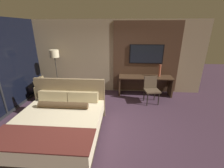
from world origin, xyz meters
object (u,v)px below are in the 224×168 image
(desk, at_px, (145,82))
(desk_chair, at_px, (151,87))
(armchair_by_window, at_px, (48,91))
(floor_lamp, at_px, (55,57))
(vase_tall, at_px, (160,71))
(bed, at_px, (59,124))
(tv, at_px, (146,54))

(desk, relative_size, desk_chair, 2.21)
(armchair_by_window, relative_size, floor_lamp, 0.49)
(armchair_by_window, height_order, floor_lamp, floor_lamp)
(armchair_by_window, xyz_separation_m, vase_tall, (4.18, 0.62, 0.71))
(vase_tall, bearing_deg, armchair_by_window, -171.55)
(bed, distance_m, armchair_by_window, 2.42)
(bed, height_order, tv, tv)
(desk, bearing_deg, bed, -132.07)
(tv, height_order, armchair_by_window, tv)
(bed, xyz_separation_m, tv, (2.39, 2.89, 1.24))
(vase_tall, bearing_deg, tv, 159.33)
(bed, bearing_deg, floor_lamp, 112.77)
(desk, bearing_deg, vase_tall, 3.83)
(desk, bearing_deg, floor_lamp, -178.93)
(desk, xyz_separation_m, tv, (0.00, 0.23, 1.04))
(desk_chair, xyz_separation_m, armchair_by_window, (-3.78, 0.06, -0.29))
(desk, bearing_deg, armchair_by_window, -170.89)
(tv, xyz_separation_m, armchair_by_window, (-3.66, -0.82, -1.29))
(bed, xyz_separation_m, vase_tall, (2.92, 2.69, 0.65))
(desk_chair, relative_size, vase_tall, 2.01)
(bed, relative_size, vase_tall, 4.63)
(bed, relative_size, armchair_by_window, 2.48)
(bed, height_order, floor_lamp, floor_lamp)
(desk, distance_m, armchair_by_window, 3.71)
(bed, height_order, armchair_by_window, bed)
(desk, height_order, floor_lamp, floor_lamp)
(bed, relative_size, floor_lamp, 1.22)
(bed, bearing_deg, vase_tall, 42.63)
(desk, distance_m, tv, 1.07)
(tv, height_order, vase_tall, tv)
(armchair_by_window, bearing_deg, vase_tall, -88.11)
(armchair_by_window, bearing_deg, tv, -83.93)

